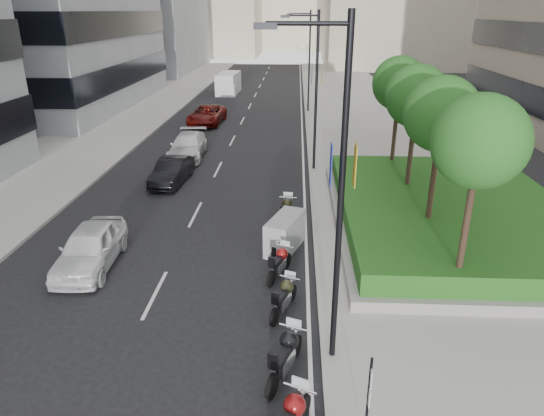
# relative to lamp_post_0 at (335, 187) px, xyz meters

# --- Properties ---
(ground) EXTENTS (160.00, 160.00, 0.00)m
(ground) POSITION_rel_lamp_post_0_xyz_m (-4.14, -1.00, -5.07)
(ground) COLOR black
(ground) RESTS_ON ground
(sidewalk_right) EXTENTS (10.00, 100.00, 0.15)m
(sidewalk_right) POSITION_rel_lamp_post_0_xyz_m (4.86, 29.00, -4.99)
(sidewalk_right) COLOR #9E9B93
(sidewalk_right) RESTS_ON ground
(sidewalk_left) EXTENTS (8.00, 100.00, 0.15)m
(sidewalk_left) POSITION_rel_lamp_post_0_xyz_m (-16.14, 29.00, -4.99)
(sidewalk_left) COLOR #9E9B93
(sidewalk_left) RESTS_ON ground
(lane_edge) EXTENTS (0.12, 100.00, 0.01)m
(lane_edge) POSITION_rel_lamp_post_0_xyz_m (-0.44, 29.00, -5.06)
(lane_edge) COLOR silver
(lane_edge) RESTS_ON ground
(lane_centre) EXTENTS (0.12, 100.00, 0.01)m
(lane_centre) POSITION_rel_lamp_post_0_xyz_m (-5.64, 29.00, -5.06)
(lane_centre) COLOR silver
(lane_centre) RESTS_ON ground
(planter) EXTENTS (10.00, 14.00, 0.40)m
(planter) POSITION_rel_lamp_post_0_xyz_m (5.86, 9.00, -4.72)
(planter) COLOR gray
(planter) RESTS_ON sidewalk_right
(hedge) EXTENTS (9.40, 13.40, 0.80)m
(hedge) POSITION_rel_lamp_post_0_xyz_m (5.86, 9.00, -4.12)
(hedge) COLOR #204B15
(hedge) RESTS_ON planter
(tree_0) EXTENTS (2.80, 2.80, 6.30)m
(tree_0) POSITION_rel_lamp_post_0_xyz_m (4.36, 3.00, 0.36)
(tree_0) COLOR #332319
(tree_0) RESTS_ON planter
(tree_1) EXTENTS (2.80, 2.80, 6.30)m
(tree_1) POSITION_rel_lamp_post_0_xyz_m (4.36, 7.00, 0.36)
(tree_1) COLOR #332319
(tree_1) RESTS_ON planter
(tree_2) EXTENTS (2.80, 2.80, 6.30)m
(tree_2) POSITION_rel_lamp_post_0_xyz_m (4.36, 11.00, 0.36)
(tree_2) COLOR #332319
(tree_2) RESTS_ON planter
(tree_3) EXTENTS (2.80, 2.80, 6.30)m
(tree_3) POSITION_rel_lamp_post_0_xyz_m (4.36, 15.00, 0.36)
(tree_3) COLOR #332319
(tree_3) RESTS_ON planter
(lamp_post_0) EXTENTS (2.34, 0.45, 9.00)m
(lamp_post_0) POSITION_rel_lamp_post_0_xyz_m (0.00, 0.00, 0.00)
(lamp_post_0) COLOR black
(lamp_post_0) RESTS_ON ground
(lamp_post_1) EXTENTS (2.34, 0.45, 9.00)m
(lamp_post_1) POSITION_rel_lamp_post_0_xyz_m (0.00, 17.00, 0.00)
(lamp_post_1) COLOR black
(lamp_post_1) RESTS_ON ground
(lamp_post_2) EXTENTS (2.34, 0.45, 9.00)m
(lamp_post_2) POSITION_rel_lamp_post_0_xyz_m (0.00, 35.00, 0.00)
(lamp_post_2) COLOR black
(lamp_post_2) RESTS_ON ground
(parking_sign) EXTENTS (0.06, 0.32, 2.50)m
(parking_sign) POSITION_rel_lamp_post_0_xyz_m (0.66, -3.00, -3.61)
(parking_sign) COLOR black
(parking_sign) RESTS_ON ground
(motorcycle_2) EXTENTS (1.04, 2.23, 1.16)m
(motorcycle_2) POSITION_rel_lamp_post_0_xyz_m (-1.12, -0.69, -4.44)
(motorcycle_2) COLOR black
(motorcycle_2) RESTS_ON ground
(motorcycle_3) EXTENTS (0.93, 1.95, 1.02)m
(motorcycle_3) POSITION_rel_lamp_post_0_xyz_m (-1.23, 2.20, -4.52)
(motorcycle_3) COLOR black
(motorcycle_3) RESTS_ON ground
(motorcycle_4) EXTENTS (0.93, 1.94, 1.01)m
(motorcycle_4) POSITION_rel_lamp_post_0_xyz_m (-1.45, 4.44, -4.52)
(motorcycle_4) COLOR black
(motorcycle_4) RESTS_ON ground
(motorcycle_5) EXTENTS (1.66, 2.50, 1.41)m
(motorcycle_5) POSITION_rel_lamp_post_0_xyz_m (-1.31, 6.58, -4.36)
(motorcycle_5) COLOR black
(motorcycle_5) RESTS_ON ground
(motorcycle_6) EXTENTS (0.78, 2.35, 1.17)m
(motorcycle_6) POSITION_rel_lamp_post_0_xyz_m (-1.32, 8.92, -4.44)
(motorcycle_6) COLOR black
(motorcycle_6) RESTS_ON ground
(car_a) EXTENTS (2.06, 4.64, 1.55)m
(car_a) POSITION_rel_lamp_post_0_xyz_m (-8.53, 4.85, -4.29)
(car_a) COLOR white
(car_a) RESTS_ON ground
(car_b) EXTENTS (1.79, 4.30, 1.38)m
(car_b) POSITION_rel_lamp_post_0_xyz_m (-7.78, 14.39, -4.37)
(car_b) COLOR black
(car_b) RESTS_ON ground
(car_c) EXTENTS (2.32, 5.26, 1.50)m
(car_c) POSITION_rel_lamp_post_0_xyz_m (-7.97, 19.53, -4.31)
(car_c) COLOR silver
(car_c) RESTS_ON ground
(car_d) EXTENTS (2.85, 5.63, 1.53)m
(car_d) POSITION_rel_lamp_post_0_xyz_m (-8.50, 29.58, -4.30)
(car_d) COLOR #590D0A
(car_d) RESTS_ON ground
(delivery_van) EXTENTS (2.36, 5.60, 2.31)m
(delivery_van) POSITION_rel_lamp_post_0_xyz_m (-8.82, 45.69, -3.99)
(delivery_van) COLOR silver
(delivery_van) RESTS_ON ground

